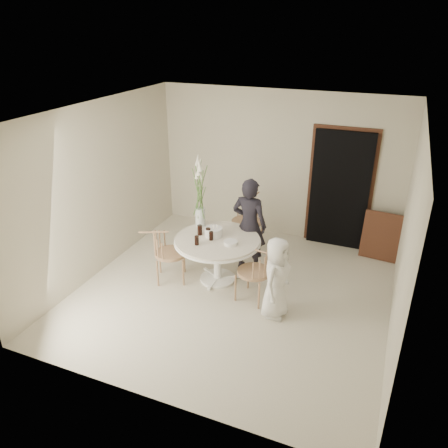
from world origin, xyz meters
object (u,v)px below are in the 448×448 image
at_px(girl, 249,225).
at_px(chair_left, 162,248).
at_px(chair_far, 250,214).
at_px(chair_right, 261,269).
at_px(table, 218,245).
at_px(boy, 276,278).
at_px(birthday_cake, 214,232).
at_px(flower_vase, 200,193).

bearing_deg(girl, chair_left, 39.71).
xyz_separation_m(chair_far, girl, (0.27, -0.81, 0.19)).
distance_m(chair_right, chair_left, 1.60).
bearing_deg(table, chair_left, -158.82).
bearing_deg(chair_left, girl, -78.28).
height_order(chair_right, boy, boy).
height_order(chair_far, girl, girl).
height_order(chair_far, chair_left, chair_far).
distance_m(chair_left, girl, 1.42).
bearing_deg(birthday_cake, boy, -26.80).
xyz_separation_m(chair_right, birthday_cake, (-0.90, 0.36, 0.25)).
xyz_separation_m(table, girl, (0.33, 0.52, 0.17)).
distance_m(birthday_cake, flower_vase, 0.66).
height_order(chair_far, chair_right, chair_far).
distance_m(boy, birthday_cake, 1.34).
xyz_separation_m(table, chair_left, (-0.80, -0.31, -0.06)).
bearing_deg(chair_far, chair_right, -58.22).
height_order(birthday_cake, flower_vase, flower_vase).
height_order(chair_far, birthday_cake, chair_far).
bearing_deg(chair_right, chair_far, -146.11).
xyz_separation_m(table, birthday_cake, (-0.10, 0.07, 0.18)).
bearing_deg(birthday_cake, flower_vase, 142.78).
xyz_separation_m(girl, flower_vase, (-0.77, -0.19, 0.51)).
height_order(chair_left, flower_vase, flower_vase).
bearing_deg(table, chair_right, -20.09).
height_order(table, birthday_cake, birthday_cake).
distance_m(chair_far, boy, 2.13).
bearing_deg(flower_vase, chair_left, -119.16).
bearing_deg(birthday_cake, chair_right, -21.96).
xyz_separation_m(chair_right, chair_left, (-1.60, -0.02, 0.01)).
bearing_deg(girl, boy, 129.09).
bearing_deg(table, boy, -25.95).
height_order(boy, birthday_cake, boy).
distance_m(boy, flower_vase, 1.89).
xyz_separation_m(birthday_cake, flower_vase, (-0.34, 0.26, 0.50)).
bearing_deg(flower_vase, boy, -29.36).
relative_size(chair_left, flower_vase, 0.72).
distance_m(girl, birthday_cake, 0.62).
relative_size(chair_far, chair_left, 1.08).
distance_m(table, girl, 0.64).
relative_size(girl, birthday_cake, 5.73).
distance_m(chair_far, chair_right, 1.79).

